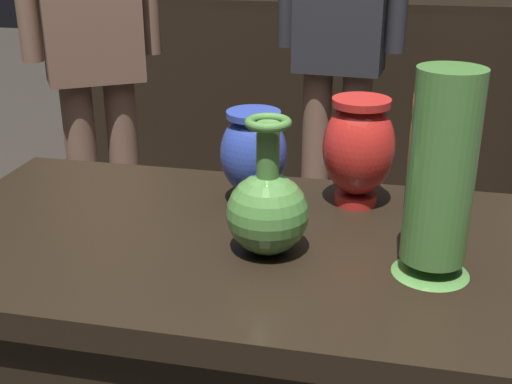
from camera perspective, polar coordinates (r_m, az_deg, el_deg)
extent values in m
cube|color=black|center=(1.23, -0.92, -4.94)|extent=(1.20, 0.64, 0.05)
cube|color=black|center=(3.38, 7.70, 7.37)|extent=(2.60, 0.40, 0.95)
cube|color=black|center=(3.29, 8.16, 15.72)|extent=(2.60, 0.40, 0.04)
sphere|color=#477A38|center=(1.14, 0.99, -1.87)|extent=(0.14, 0.14, 0.14)
cylinder|color=#477A38|center=(1.10, 1.03, 3.41)|extent=(0.04, 0.04, 0.10)
torus|color=#477A38|center=(1.08, 1.04, 5.96)|extent=(0.08, 0.08, 0.02)
cylinder|color=red|center=(1.37, 8.51, -0.51)|extent=(0.09, 0.09, 0.02)
ellipsoid|color=red|center=(1.33, 8.77, 3.79)|extent=(0.14, 0.14, 0.19)
cylinder|color=red|center=(1.31, 9.01, 7.58)|extent=(0.11, 0.11, 0.01)
cone|color=#477A38|center=(1.13, 14.70, -6.07)|extent=(0.13, 0.13, 0.03)
cylinder|color=#477A38|center=(1.06, 15.58, 1.98)|extent=(0.10, 0.10, 0.31)
cylinder|color=#2D429E|center=(1.36, -0.20, -0.51)|extent=(0.07, 0.07, 0.02)
ellipsoid|color=#2D429E|center=(1.32, -0.21, 3.29)|extent=(0.13, 0.13, 0.17)
cylinder|color=#2D429E|center=(1.30, -0.21, 6.65)|extent=(0.11, 0.11, 0.01)
cylinder|color=brown|center=(2.64, 8.23, 1.44)|extent=(0.11, 0.11, 0.81)
cylinder|color=brown|center=(2.67, 5.06, 1.80)|extent=(0.11, 0.11, 0.81)
cylinder|color=brown|center=(2.55, -11.01, 0.49)|extent=(0.11, 0.11, 0.81)
cylinder|color=brown|center=(2.53, -14.34, 0.04)|extent=(0.11, 0.11, 0.81)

